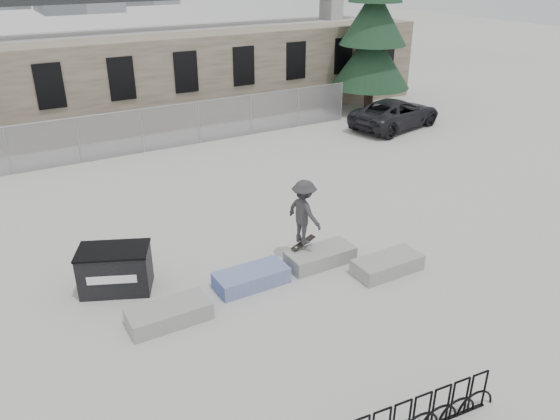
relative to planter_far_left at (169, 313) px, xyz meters
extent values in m
plane|color=#B1B0AC|center=(3.33, 0.21, -0.24)|extent=(120.00, 120.00, 0.00)
cube|color=#675D4C|center=(3.33, 16.46, 2.01)|extent=(36.00, 2.50, 4.50)
cube|color=black|center=(0.13, 15.19, 2.66)|extent=(1.20, 0.12, 2.00)
cube|color=black|center=(3.33, 15.19, 2.66)|extent=(1.20, 0.12, 2.00)
cube|color=black|center=(6.53, 15.19, 2.66)|extent=(1.20, 0.12, 2.00)
cube|color=black|center=(9.73, 15.19, 2.66)|extent=(1.20, 0.12, 2.00)
cube|color=black|center=(12.93, 15.19, 2.66)|extent=(1.20, 0.12, 2.00)
cube|color=black|center=(16.13, 15.19, 2.66)|extent=(1.20, 0.12, 2.00)
cube|color=black|center=(19.33, 15.19, 2.66)|extent=(1.20, 0.12, 2.00)
cylinder|color=gray|center=(-2.17, 12.71, 0.76)|extent=(0.06, 0.06, 2.00)
cylinder|color=gray|center=(0.58, 12.71, 0.76)|extent=(0.06, 0.06, 2.00)
cylinder|color=gray|center=(3.33, 12.71, 0.76)|extent=(0.06, 0.06, 2.00)
cylinder|color=gray|center=(6.08, 12.71, 0.76)|extent=(0.06, 0.06, 2.00)
cylinder|color=gray|center=(8.83, 12.71, 0.76)|extent=(0.06, 0.06, 2.00)
cylinder|color=gray|center=(11.58, 12.71, 0.76)|extent=(0.06, 0.06, 2.00)
cylinder|color=gray|center=(14.33, 12.71, 0.76)|extent=(0.06, 0.06, 2.00)
cube|color=#99999E|center=(3.33, 12.71, 0.76)|extent=(22.00, 0.02, 2.00)
cylinder|color=gray|center=(3.33, 12.71, 1.76)|extent=(22.00, 0.04, 0.04)
cube|color=gray|center=(0.00, 0.00, -0.02)|extent=(2.00, 0.90, 0.45)
cube|color=#2D471E|center=(0.00, 0.00, 0.14)|extent=(1.76, 0.66, 0.10)
cube|color=#3953AB|center=(2.50, 0.46, -0.02)|extent=(2.00, 0.90, 0.45)
cube|color=#2D471E|center=(2.50, 0.46, 0.14)|extent=(1.76, 0.66, 0.10)
cube|color=gray|center=(4.76, 0.49, -0.02)|extent=(2.00, 0.90, 0.45)
cube|color=#2D471E|center=(4.76, 0.49, 0.14)|extent=(1.76, 0.66, 0.10)
cube|color=gray|center=(6.14, -0.85, -0.02)|extent=(2.00, 0.90, 0.45)
cube|color=#2D471E|center=(6.14, -0.85, 0.14)|extent=(1.76, 0.66, 0.10)
cube|color=black|center=(-0.71, 2.09, 0.34)|extent=(2.08, 1.72, 1.17)
cube|color=black|center=(-0.71, 2.09, 0.94)|extent=(2.14, 1.78, 0.05)
cube|color=white|center=(-0.93, 1.58, 0.39)|extent=(1.16, 0.53, 0.22)
torus|color=black|center=(2.91, -5.61, 0.21)|extent=(0.89, 0.13, 0.89)
torus|color=black|center=(3.36, -5.65, 0.21)|extent=(0.89, 0.13, 0.89)
torus|color=black|center=(3.81, -5.70, 0.21)|extent=(0.89, 0.13, 0.89)
torus|color=black|center=(4.26, -5.74, 0.21)|extent=(0.89, 0.13, 0.89)
cylinder|color=#38281E|center=(16.75, 13.41, 1.12)|extent=(0.50, 0.50, 2.72)
cone|color=black|center=(16.75, 13.41, 2.76)|extent=(4.41, 4.41, 3.20)
cone|color=black|center=(16.75, 13.41, 4.96)|extent=(3.66, 3.66, 3.00)
cube|color=gray|center=(43.33, 55.21, 1.76)|extent=(2.00, 3.00, 4.00)
imported|color=black|center=(15.86, 10.05, 0.50)|extent=(5.74, 3.53, 1.48)
imported|color=#302F32|center=(4.39, 0.84, 1.35)|extent=(0.92, 1.34, 1.91)
cube|color=black|center=(4.39, 0.84, 0.37)|extent=(0.80, 0.31, 0.24)
cylinder|color=beige|center=(4.11, 0.77, 0.32)|extent=(0.06, 0.03, 0.06)
cylinder|color=beige|center=(4.11, 0.91, 0.32)|extent=(0.06, 0.03, 0.06)
cylinder|color=beige|center=(4.67, 0.77, 0.32)|extent=(0.06, 0.03, 0.06)
cylinder|color=beige|center=(4.67, 0.91, 0.32)|extent=(0.06, 0.03, 0.06)
camera|label=1|loc=(-3.15, -10.84, 7.91)|focal=35.00mm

